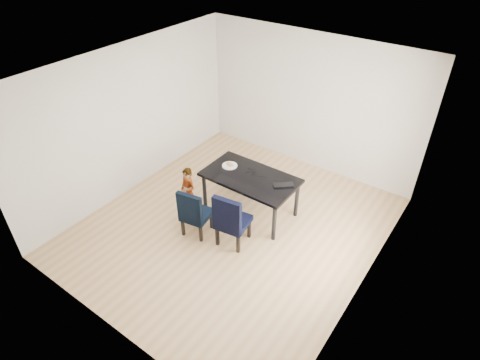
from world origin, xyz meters
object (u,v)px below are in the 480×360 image
Objects in this scene: chair_left at (196,211)px; laptop at (283,183)px; chair_right at (233,218)px; child at (188,192)px; plate at (230,166)px; dining_table at (250,194)px.

chair_left is 2.65× the size of laptop.
chair_right is at bearing 27.92° from laptop.
laptop is at bearing 61.17° from chair_right.
child reaches higher than plate.
plate is 0.80× the size of laptop.
plate reaches higher than dining_table.
child is at bearing 136.08° from chair_left.
dining_table is 5.99× the size of plate.
child is (-1.06, 0.13, -0.03)m from chair_right.
plate is (-0.07, 1.00, 0.31)m from chair_left.
chair_left reaches higher than dining_table.
dining_table is 0.61m from plate.
chair_left is 0.53m from child.
plate is at bearing 84.02° from chair_left.
chair_left is 1.05m from plate.
plate is 1.03m from laptop.
chair_left is 0.64m from chair_right.
dining_table is 0.69m from laptop.
laptop is (0.55, 0.13, 0.39)m from dining_table.
chair_right is 2.93× the size of laptop.
laptop is (1.03, 0.08, 0.01)m from plate.
plate is (-0.69, 0.84, 0.27)m from chair_right.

